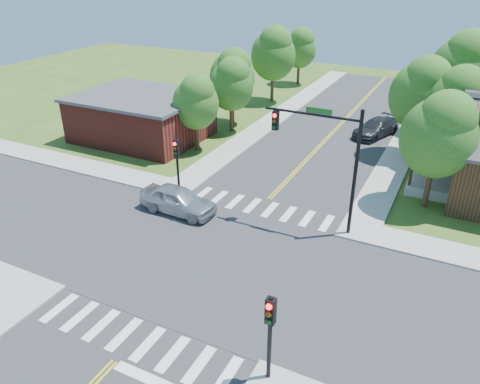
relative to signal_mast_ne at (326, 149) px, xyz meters
The scene contains 24 objects.
ground 8.37m from the signal_mast_ne, 125.00° to the right, with size 100.00×100.00×0.00m, color #375119.
road_ns 8.36m from the signal_mast_ne, 125.00° to the right, with size 10.00×90.00×0.04m, color #2D2D30.
road_ew 8.36m from the signal_mast_ne, 125.00° to the right, with size 90.00×10.00×0.04m, color #2D2D30.
intersection_patch 8.37m from the signal_mast_ne, 125.00° to the right, with size 10.20×10.20×0.06m, color #2D2D30.
sidewalk_nw 22.73m from the signal_mast_ne, 152.60° to the left, with size 40.00×40.00×0.14m.
crosswalk_north 6.23m from the signal_mast_ne, behind, with size 8.85×2.00×0.01m.
crosswalk_south 13.32m from the signal_mast_ne, 108.36° to the right, with size 8.85×2.00×0.01m.
centerline 8.34m from the signal_mast_ne, 125.00° to the right, with size 0.30×90.00×0.01m.
signal_mast_ne is the anchor object (origin of this frame).
signal_pole_se 11.55m from the signal_mast_ne, 81.44° to the right, with size 0.34×0.42×3.80m.
signal_pole_nw 9.76m from the signal_mast_ne, behind, with size 0.34×0.42×3.80m.
building_nw 19.87m from the signal_mast_ne, 157.21° to the left, with size 10.40×8.40×3.73m.
tree_e_a 7.42m from the signal_mast_ne, 45.95° to the left, with size 4.36×4.14×7.41m.
tree_e_b 13.69m from the signal_mast_ne, 66.18° to the left, with size 4.42×4.20×7.51m.
tree_e_c 20.72m from the signal_mast_ne, 75.08° to the left, with size 5.23×4.97×8.89m.
tree_e_d 29.41m from the signal_mast_ne, 79.34° to the left, with size 4.10×3.89×6.97m.
tree_w_a 14.44m from the signal_mast_ne, 149.74° to the left, with size 3.62×3.44×6.16m.
tree_w_b 19.30m from the signal_mast_ne, 132.08° to the left, with size 4.09×3.88×6.95m.
tree_w_c 25.98m from the signal_mast_ne, 118.92° to the left, with size 4.62×4.39×7.86m.
tree_w_d 33.70m from the signal_mast_ne, 112.20° to the left, with size 3.93×3.73×6.67m.
tree_house 13.82m from the signal_mast_ne, 77.03° to the left, with size 4.58×4.35×7.78m.
tree_bldg 17.39m from the signal_mast_ne, 134.08° to the left, with size 3.87×3.67×6.57m.
car_silver 9.35m from the signal_mast_ne, 165.68° to the right, with size 4.90×2.12×1.64m, color silver.
car_dgrey 17.27m from the signal_mast_ne, 91.41° to the left, with size 3.64×5.47×1.47m, color #2C2E31.
Camera 1 is at (10.15, -17.04, 13.95)m, focal length 35.00 mm.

